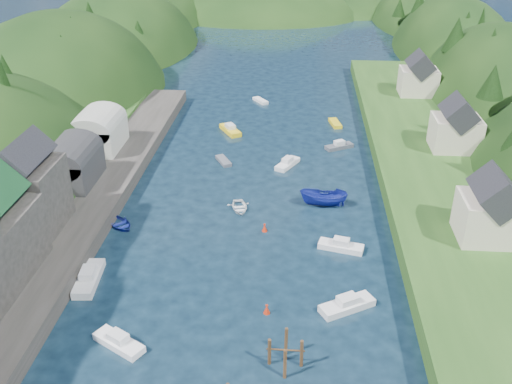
{
  "coord_description": "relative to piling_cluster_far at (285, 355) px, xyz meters",
  "views": [
    {
      "loc": [
        4.98,
        -35.41,
        37.34
      ],
      "look_at": [
        0.0,
        28.0,
        4.0
      ],
      "focal_mm": 40.0,
      "sensor_mm": 36.0,
      "label": 1
    }
  ],
  "objects": [
    {
      "name": "channel_buoy_far",
      "position": [
        -3.32,
        22.65,
        -0.75
      ],
      "size": [
        0.7,
        0.7,
        1.1
      ],
      "color": "#AE250D",
      "rests_on": "ground"
    },
    {
      "name": "far_hills",
      "position": [
        -3.4,
        171.44,
        -12.03
      ],
      "size": [
        103.0,
        68.0,
        44.0
      ],
      "color": "black",
      "rests_on": "ground"
    },
    {
      "name": "channel_buoy_near",
      "position": [
        -2.09,
        7.0,
        -0.75
      ],
      "size": [
        0.7,
        0.7,
        1.1
      ],
      "color": "#AE250D",
      "rests_on": "ground"
    },
    {
      "name": "terrace_right",
      "position": [
        20.39,
        37.44,
        -0.03
      ],
      "size": [
        16.0,
        120.0,
        2.4
      ],
      "primitive_type": "cube",
      "color": "#234719",
      "rests_on": "ground"
    },
    {
      "name": "moored_boats",
      "position": [
        -6.01,
        19.82,
        -0.59
      ],
      "size": [
        34.12,
        96.71,
        2.48
      ],
      "color": "silver",
      "rests_on": "ground"
    },
    {
      "name": "hillside_left",
      "position": [
        -49.61,
        72.44,
        -9.26
      ],
      "size": [
        44.0,
        245.56,
        52.0
      ],
      "color": "black",
      "rests_on": "ground"
    },
    {
      "name": "hillside_right",
      "position": [
        40.39,
        72.44,
        -8.64
      ],
      "size": [
        36.0,
        245.56,
        48.0
      ],
      "color": "black",
      "rests_on": "ground"
    },
    {
      "name": "hill_trees",
      "position": [
        -4.08,
        60.87,
        9.89
      ],
      "size": [
        92.19,
        146.62,
        12.58
      ],
      "color": "black",
      "rests_on": "ground"
    },
    {
      "name": "piling_cluster_far",
      "position": [
        0.0,
        0.0,
        0.0
      ],
      "size": [
        3.41,
        3.16,
        3.58
      ],
      "color": "#382314",
      "rests_on": "ground"
    },
    {
      "name": "ground",
      "position": [
        -4.61,
        47.44,
        -1.23
      ],
      "size": [
        600.0,
        600.0,
        0.0
      ],
      "primitive_type": "plane",
      "color": "black",
      "rests_on": "ground"
    },
    {
      "name": "right_bank_cottages",
      "position": [
        23.39,
        45.77,
        4.62
      ],
      "size": [
        9.0,
        59.24,
        8.41
      ],
      "color": "beige",
      "rests_on": "terrace_right"
    },
    {
      "name": "quay_left",
      "position": [
        -28.61,
        17.44,
        -0.23
      ],
      "size": [
        12.0,
        110.0,
        2.0
      ],
      "primitive_type": "cube",
      "color": "#2D2B28",
      "rests_on": "ground"
    },
    {
      "name": "boat_sheds",
      "position": [
        -30.61,
        36.44,
        4.05
      ],
      "size": [
        7.0,
        21.0,
        7.5
      ],
      "color": "#2D2D30",
      "rests_on": "quay_left"
    }
  ]
}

